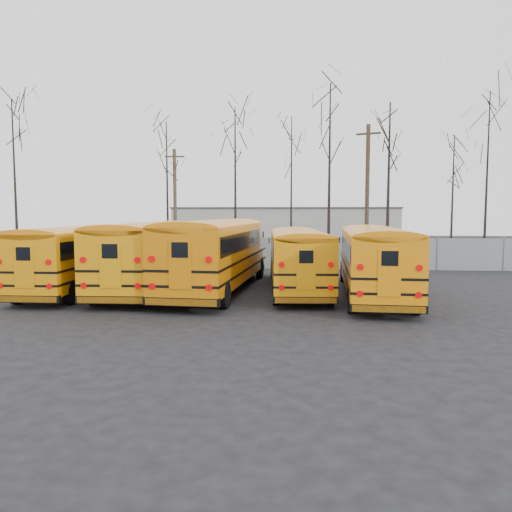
# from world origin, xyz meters

# --- Properties ---
(ground) EXTENTS (120.00, 120.00, 0.00)m
(ground) POSITION_xyz_m (0.00, 0.00, 0.00)
(ground) COLOR black
(ground) RESTS_ON ground
(fence) EXTENTS (40.00, 0.04, 2.00)m
(fence) POSITION_xyz_m (0.00, 12.00, 1.00)
(fence) COLOR gray
(fence) RESTS_ON ground
(distant_building) EXTENTS (22.00, 8.00, 4.00)m
(distant_building) POSITION_xyz_m (2.00, 32.00, 2.00)
(distant_building) COLOR #ACABA6
(distant_building) RESTS_ON ground
(bus_a) EXTENTS (2.65, 10.86, 3.03)m
(bus_a) POSITION_xyz_m (-6.56, 2.19, 1.77)
(bus_a) COLOR black
(bus_a) RESTS_ON ground
(bus_b) EXTENTS (2.95, 11.53, 3.21)m
(bus_b) POSITION_xyz_m (-3.39, 2.41, 1.88)
(bus_b) COLOR black
(bus_b) RESTS_ON ground
(bus_c) EXTENTS (3.54, 12.03, 3.32)m
(bus_c) POSITION_xyz_m (-0.29, 2.29, 1.95)
(bus_c) COLOR black
(bus_c) RESTS_ON ground
(bus_d) EXTENTS (3.05, 10.44, 2.89)m
(bus_d) POSITION_xyz_m (3.38, 2.72, 1.69)
(bus_d) COLOR black
(bus_d) RESTS_ON ground
(bus_e) EXTENTS (3.03, 10.97, 3.04)m
(bus_e) POSITION_xyz_m (6.60, 1.43, 1.78)
(bus_e) COLOR black
(bus_e) RESTS_ON ground
(utility_pole_left) EXTENTS (1.48, 0.26, 8.32)m
(utility_pole_left) POSITION_xyz_m (-5.91, 17.34, 4.27)
(utility_pole_left) COLOR #473828
(utility_pole_left) RESTS_ON ground
(utility_pole_right) EXTENTS (1.69, 0.75, 9.92)m
(utility_pole_right) POSITION_xyz_m (8.35, 17.33, 5.09)
(utility_pole_right) COLOR #433426
(utility_pole_right) RESTS_ON ground
(tree_0) EXTENTS (0.26, 0.26, 11.83)m
(tree_0) POSITION_xyz_m (-17.44, 15.55, 5.92)
(tree_0) COLOR black
(tree_0) RESTS_ON ground
(tree_1) EXTENTS (0.26, 0.26, 10.45)m
(tree_1) POSITION_xyz_m (-6.67, 18.00, 5.23)
(tree_1) COLOR black
(tree_1) RESTS_ON ground
(tree_2) EXTENTS (0.26, 0.26, 10.86)m
(tree_2) POSITION_xyz_m (-1.06, 15.22, 5.43)
(tree_2) COLOR black
(tree_2) RESTS_ON ground
(tree_3) EXTENTS (0.26, 0.26, 10.08)m
(tree_3) POSITION_xyz_m (2.87, 14.74, 5.04)
(tree_3) COLOR black
(tree_3) RESTS_ON ground
(tree_4) EXTENTS (0.26, 0.26, 12.71)m
(tree_4) POSITION_xyz_m (5.56, 16.65, 6.36)
(tree_4) COLOR black
(tree_4) RESTS_ON ground
(tree_5) EXTENTS (0.26, 0.26, 11.26)m
(tree_5) POSITION_xyz_m (9.67, 16.30, 5.63)
(tree_5) COLOR black
(tree_5) RESTS_ON ground
(tree_6) EXTENTS (0.26, 0.26, 9.05)m
(tree_6) POSITION_xyz_m (14.34, 17.16, 4.53)
(tree_6) COLOR black
(tree_6) RESTS_ON ground
(tree_7) EXTENTS (0.26, 0.26, 12.20)m
(tree_7) POSITION_xyz_m (16.89, 17.79, 6.10)
(tree_7) COLOR black
(tree_7) RESTS_ON ground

